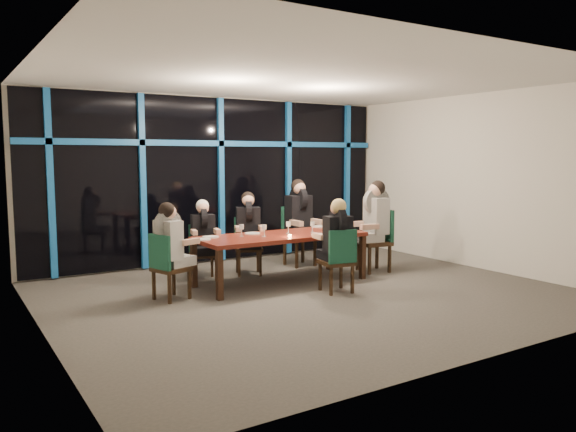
{
  "coord_description": "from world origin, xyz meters",
  "views": [
    {
      "loc": [
        -4.41,
        -6.4,
        1.94
      ],
      "look_at": [
        0.0,
        0.6,
        1.05
      ],
      "focal_mm": 35.0,
      "sensor_mm": 36.0,
      "label": 1
    }
  ],
  "objects": [
    {
      "name": "chair_near_mid",
      "position": [
        0.36,
        -0.18,
        0.51
      ],
      "size": [
        0.49,
        0.49,
        0.92
      ],
      "rotation": [
        0.0,
        0.0,
        2.98
      ],
      "color": "black",
      "rests_on": "ground"
    },
    {
      "name": "wine_glass_e",
      "position": [
        0.99,
        1.05,
        0.88
      ],
      "size": [
        0.07,
        0.07,
        0.18
      ],
      "color": "silver",
      "rests_on": "dining_table"
    },
    {
      "name": "dining_table",
      "position": [
        0.0,
        0.8,
        0.68
      ],
      "size": [
        2.6,
        1.0,
        0.75
      ],
      "color": "maroon",
      "rests_on": "ground"
    },
    {
      "name": "diner_end_right",
      "position": [
        1.76,
        0.7,
        1.0
      ],
      "size": [
        0.69,
        0.56,
        1.02
      ],
      "rotation": [
        0.0,
        0.0,
        4.56
      ],
      "color": "black",
      "rests_on": "ground"
    },
    {
      "name": "wine_glass_a",
      "position": [
        -0.31,
        0.76,
        0.88
      ],
      "size": [
        0.07,
        0.07,
        0.17
      ],
      "color": "silver",
      "rests_on": "dining_table"
    },
    {
      "name": "plate_near_mid",
      "position": [
        0.46,
        0.45,
        0.76
      ],
      "size": [
        0.24,
        0.24,
        0.01
      ],
      "primitive_type": "cylinder",
      "color": "white",
      "rests_on": "dining_table"
    },
    {
      "name": "wine_glass_d",
      "position": [
        -0.6,
        0.94,
        0.88
      ],
      "size": [
        0.07,
        0.07,
        0.18
      ],
      "color": "silver",
      "rests_on": "dining_table"
    },
    {
      "name": "plate_far_right",
      "position": [
        1.01,
        1.24,
        0.76
      ],
      "size": [
        0.24,
        0.24,
        0.01
      ],
      "primitive_type": "cylinder",
      "color": "white",
      "rests_on": "dining_table"
    },
    {
      "name": "chair_far_mid",
      "position": [
        -0.1,
        1.69,
        0.52
      ],
      "size": [
        0.56,
        0.56,
        0.92
      ],
      "rotation": [
        0.0,
        0.0,
        -0.38
      ],
      "color": "black",
      "rests_on": "ground"
    },
    {
      "name": "plate_end_left",
      "position": [
        -1.24,
        0.92,
        0.76
      ],
      "size": [
        0.24,
        0.24,
        0.01
      ],
      "primitive_type": "cylinder",
      "color": "white",
      "rests_on": "dining_table"
    },
    {
      "name": "chair_end_left",
      "position": [
        -1.85,
        0.73,
        0.5
      ],
      "size": [
        0.53,
        0.53,
        0.9
      ],
      "rotation": [
        0.0,
        0.0,
        1.88
      ],
      "color": "black",
      "rests_on": "ground"
    },
    {
      "name": "diner_near_mid",
      "position": [
        0.37,
        -0.11,
        0.88
      ],
      "size": [
        0.49,
        0.6,
        0.89
      ],
      "rotation": [
        0.0,
        0.0,
        2.98
      ],
      "color": "black",
      "rests_on": "ground"
    },
    {
      "name": "wine_glass_c",
      "position": [
        0.54,
        0.74,
        0.87
      ],
      "size": [
        0.07,
        0.07,
        0.17
      ],
      "color": "silver",
      "rests_on": "dining_table"
    },
    {
      "name": "chair_far_left",
      "position": [
        -0.89,
        1.7,
        0.48
      ],
      "size": [
        0.48,
        0.48,
        0.86
      ],
      "rotation": [
        0.0,
        0.0,
        -0.23
      ],
      "color": "black",
      "rests_on": "ground"
    },
    {
      "name": "plate_far_mid",
      "position": [
        -0.34,
        1.09,
        0.76
      ],
      "size": [
        0.24,
        0.24,
        0.01
      ],
      "primitive_type": "cylinder",
      "color": "white",
      "rests_on": "dining_table"
    },
    {
      "name": "window_wall",
      "position": [
        0.01,
        2.93,
        1.55
      ],
      "size": [
        6.86,
        0.43,
        2.94
      ],
      "color": "black",
      "rests_on": "ground"
    },
    {
      "name": "diner_far_right",
      "position": [
        1.0,
        1.8,
        0.99
      ],
      "size": [
        0.52,
        0.65,
        1.02
      ],
      "rotation": [
        0.0,
        0.0,
        0.0
      ],
      "color": "black",
      "rests_on": "ground"
    },
    {
      "name": "room",
      "position": [
        0.0,
        0.0,
        2.02
      ],
      "size": [
        7.04,
        7.0,
        3.02
      ],
      "color": "#54504A",
      "rests_on": "ground"
    },
    {
      "name": "plate_far_left",
      "position": [
        -1.04,
        1.08,
        0.76
      ],
      "size": [
        0.24,
        0.24,
        0.01
      ],
      "primitive_type": "cylinder",
      "color": "white",
      "rests_on": "dining_table"
    },
    {
      "name": "plate_end_right",
      "position": [
        1.21,
        0.79,
        0.76
      ],
      "size": [
        0.24,
        0.24,
        0.01
      ],
      "primitive_type": "cylinder",
      "color": "white",
      "rests_on": "dining_table"
    },
    {
      "name": "wine_glass_b",
      "position": [
        0.15,
        0.83,
        0.88
      ],
      "size": [
        0.07,
        0.07,
        0.18
      ],
      "color": "silver",
      "rests_on": "dining_table"
    },
    {
      "name": "tea_light",
      "position": [
        -0.03,
        0.51,
        0.77
      ],
      "size": [
        0.05,
        0.05,
        0.03
      ],
      "primitive_type": "cylinder",
      "color": "#F8974A",
      "rests_on": "dining_table"
    },
    {
      "name": "chair_far_right",
      "position": [
        1.0,
        1.89,
        0.58
      ],
      "size": [
        0.49,
        0.49,
        1.04
      ],
      "rotation": [
        0.0,
        0.0,
        0.0
      ],
      "color": "black",
      "rests_on": "ground"
    },
    {
      "name": "diner_far_left",
      "position": [
        -0.91,
        1.63,
        0.82
      ],
      "size": [
        0.48,
        0.58,
        0.84
      ],
      "rotation": [
        0.0,
        0.0,
        -0.23
      ],
      "color": "black",
      "rests_on": "ground"
    },
    {
      "name": "water_pitcher",
      "position": [
        0.8,
        0.7,
        0.85
      ],
      "size": [
        0.12,
        0.11,
        0.19
      ],
      "rotation": [
        0.0,
        0.0,
        0.34
      ],
      "color": "silver",
      "rests_on": "dining_table"
    },
    {
      "name": "diner_far_mid",
      "position": [
        -0.12,
        1.61,
        0.88
      ],
      "size": [
        0.57,
        0.63,
        0.9
      ],
      "rotation": [
        0.0,
        0.0,
        -0.38
      ],
      "color": "black",
      "rests_on": "ground"
    },
    {
      "name": "chair_end_right",
      "position": [
        1.85,
        0.69,
        0.58
      ],
      "size": [
        0.55,
        0.55,
        1.04
      ],
      "rotation": [
        0.0,
        0.0,
        4.56
      ],
      "color": "black",
      "rests_on": "ground"
    },
    {
      "name": "diner_end_left",
      "position": [
        -1.77,
        0.75,
        0.87
      ],
      "size": [
        0.61,
        0.54,
        0.88
      ],
      "rotation": [
        0.0,
        0.0,
        1.88
      ],
      "color": "black",
      "rests_on": "ground"
    },
    {
      "name": "wine_bottle",
      "position": [
        1.0,
        0.66,
        0.87
      ],
      "size": [
        0.07,
        0.07,
        0.32
      ],
      "rotation": [
        0.0,
        0.0,
        -0.01
      ],
      "color": "black",
      "rests_on": "dining_table"
    }
  ]
}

